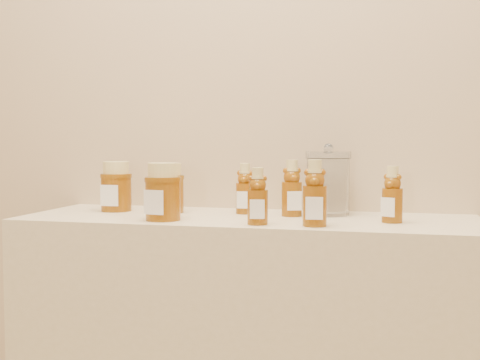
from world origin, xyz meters
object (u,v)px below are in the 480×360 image
(bear_bottle_front_left, at_px, (258,192))
(honey_jar_left, at_px, (116,186))
(glass_canister, at_px, (328,180))
(bear_bottle_back_left, at_px, (245,185))

(bear_bottle_front_left, distance_m, honey_jar_left, 0.49)
(bear_bottle_front_left, xyz_separation_m, glass_canister, (0.15, 0.23, 0.02))
(bear_bottle_back_left, bearing_deg, glass_canister, 4.74)
(honey_jar_left, bearing_deg, bear_bottle_front_left, -21.09)
(honey_jar_left, height_order, glass_canister, glass_canister)
(bear_bottle_back_left, xyz_separation_m, glass_canister, (0.23, 0.02, 0.02))
(bear_bottle_back_left, distance_m, glass_canister, 0.23)
(glass_canister, bearing_deg, bear_bottle_front_left, -122.31)
(bear_bottle_back_left, xyz_separation_m, bear_bottle_front_left, (0.08, -0.21, -0.00))
(honey_jar_left, relative_size, glass_canister, 0.75)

